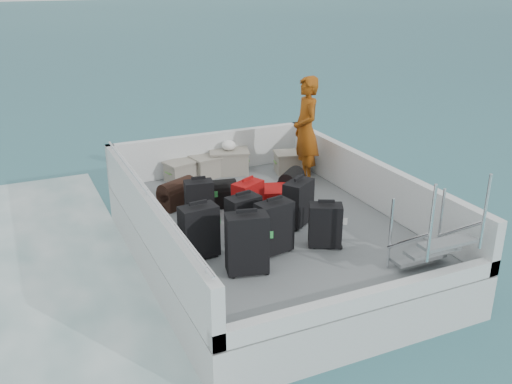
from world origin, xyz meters
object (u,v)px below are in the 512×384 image
suitcase_1 (199,232)px  crate_2 (229,162)px  suitcase_0 (247,244)px  suitcase_8 (270,197)px  suitcase_5 (248,202)px  passenger (306,131)px  suitcase_4 (243,219)px  crate_0 (182,172)px  suitcase_3 (274,228)px  crate_3 (292,163)px  suitcase_2 (199,200)px  suitcase_7 (298,203)px  crate_1 (209,167)px  suitcase_6 (325,226)px

suitcase_1 → crate_2: suitcase_1 is taller
suitcase_0 → suitcase_8: (1.16, 1.75, -0.23)m
suitcase_5 → suitcase_8: bearing=9.0°
suitcase_1 → passenger: passenger is taller
suitcase_1 → suitcase_8: bearing=31.8°
suitcase_4 → crate_0: 2.60m
suitcase_3 → crate_3: suitcase_3 is taller
suitcase_4 → crate_0: (-0.02, 2.60, -0.16)m
suitcase_8 → suitcase_2: bearing=108.9°
suitcase_8 → crate_3: (1.02, 1.23, 0.03)m
suitcase_7 → crate_2: (-0.06, 2.44, -0.13)m
suitcase_5 → passenger: bearing=9.0°
crate_0 → crate_2: (0.87, 0.03, 0.04)m
suitcase_4 → crate_1: 2.67m
crate_2 → suitcase_4: bearing=-108.1°
suitcase_8 → passenger: passenger is taller
suitcase_6 → crate_2: 3.19m
suitcase_5 → crate_0: bearing=72.5°
suitcase_5 → suitcase_8: suitcase_5 is taller
suitcase_2 → suitcase_5: 0.70m
crate_1 → suitcase_4: bearing=-100.4°
crate_2 → suitcase_8: bearing=-89.8°
suitcase_4 → suitcase_6: suitcase_4 is taller
suitcase_1 → suitcase_7: suitcase_1 is taller
suitcase_5 → crate_1: (0.16, 2.05, -0.13)m
suitcase_2 → crate_2: (1.14, 1.69, -0.10)m
crate_2 → suitcase_1: bearing=-118.7°
suitcase_0 → suitcase_8: bearing=69.4°
suitcase_2 → suitcase_8: size_ratio=0.81×
suitcase_7 → suitcase_4: bearing=158.0°
suitcase_3 → suitcase_4: (-0.23, 0.45, -0.02)m
crate_2 → passenger: size_ratio=0.36×
suitcase_2 → suitcase_4: suitcase_4 is taller
crate_2 → crate_3: bearing=-22.4°
suitcase_2 → crate_3: (2.17, 1.26, -0.12)m
suitcase_6 → passenger: 2.52m
suitcase_2 → suitcase_6: size_ratio=1.00×
suitcase_8 → suitcase_4: bearing=155.6°
suitcase_0 → passenger: bearing=61.8°
suitcase_0 → crate_1: (0.77, 3.41, -0.21)m
suitcase_2 → crate_1: (0.76, 1.69, -0.12)m
crate_3 → suitcase_5: bearing=-133.9°
suitcase_2 → passenger: size_ratio=0.33×
suitcase_3 → crate_3: size_ratio=1.22×
crate_2 → passenger: passenger is taller
suitcase_0 → crate_3: (2.18, 2.98, -0.20)m
suitcase_0 → passenger: passenger is taller
crate_0 → suitcase_3: bearing=-85.4°
suitcase_0 → crate_3: bearing=66.7°
suitcase_1 → crate_2: size_ratio=1.06×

